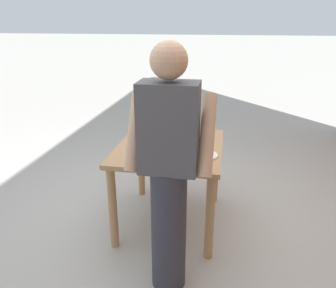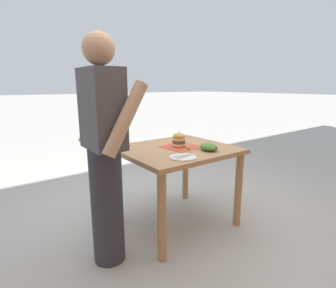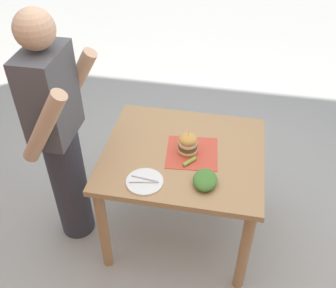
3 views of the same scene
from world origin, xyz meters
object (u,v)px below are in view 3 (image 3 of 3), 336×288
object	(u,v)px
side_plate_with_forks	(145,182)
sandwich	(188,144)
side_salad	(205,180)
patio_table	(183,166)
pickle_spear	(189,162)
diner_across_table	(59,136)

from	to	relation	value
side_plate_with_forks	sandwich	bearing A→B (deg)	-33.71
side_salad	patio_table	bearing A→B (deg)	32.99
sandwich	pickle_spear	distance (m)	0.12
pickle_spear	diner_across_table	size ratio (longest dim) A/B	0.06
side_plate_with_forks	side_salad	xyz separation A→B (m)	(0.05, -0.35, 0.03)
side_plate_with_forks	pickle_spear	bearing A→B (deg)	-48.08
side_plate_with_forks	diner_across_table	distance (m)	0.62
sandwich	diner_across_table	xyz separation A→B (m)	(-0.13, 0.79, 0.05)
sandwich	side_plate_with_forks	size ratio (longest dim) A/B	0.78
pickle_spear	side_salad	world-z (taller)	side_salad
pickle_spear	side_salad	bearing A→B (deg)	-143.98
sandwich	diner_across_table	size ratio (longest dim) A/B	0.10
pickle_spear	side_plate_with_forks	size ratio (longest dim) A/B	0.45
side_plate_with_forks	diner_across_table	size ratio (longest dim) A/B	0.13
diner_across_table	side_salad	bearing A→B (deg)	-97.85
sandwich	pickle_spear	size ratio (longest dim) A/B	1.72
side_plate_with_forks	side_salad	bearing A→B (deg)	-81.08
patio_table	side_plate_with_forks	distance (m)	0.38
side_plate_with_forks	diner_across_table	world-z (taller)	diner_across_table
patio_table	pickle_spear	world-z (taller)	pickle_spear
sandwich	side_plate_with_forks	bearing A→B (deg)	146.29
diner_across_table	pickle_spear	bearing A→B (deg)	-88.13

